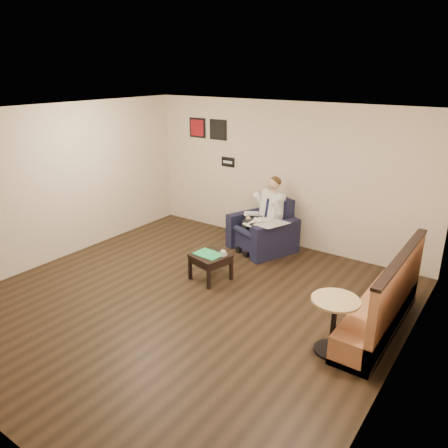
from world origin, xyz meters
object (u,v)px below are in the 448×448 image
Objects in this scene: coffee_mug at (223,253)px; cafe_table at (333,326)px; green_folder at (208,254)px; banquette at (381,292)px; seated_man at (257,218)px; armchair at (262,225)px; side_table at (211,267)px; smartphone at (220,253)px.

coffee_mug is 2.37m from cafe_table.
green_folder is 0.20× the size of banquette.
armchair is at bearing 90.00° from seated_man.
coffee_mug is 0.04× the size of banquette.
armchair reaches higher than cafe_table.
coffee_mug is at bearing 20.55° from green_folder.
seated_man is 1.52m from green_folder.
smartphone is (0.09, 0.14, 0.23)m from side_table.
armchair reaches higher than side_table.
cafe_table is (2.34, -0.86, -0.09)m from smartphone.
banquette is (2.74, -1.37, -0.11)m from seated_man.
cafe_table is at bearing -19.47° from coffee_mug.
armchair is 2.29× the size of green_folder.
smartphone is (0.08, -1.34, -0.23)m from seated_man.
seated_man is 3.29m from cafe_table.
seated_man is at bearing 89.85° from side_table.
coffee_mug is at bearing -179.10° from banquette.
banquette is at bearing -4.41° from seated_man.
seated_man is at bearing 153.41° from banquette.
green_folder is at bearing -69.27° from seated_man.
armchair reaches higher than green_folder.
seated_man reaches higher than coffee_mug.
armchair is 3.07m from banquette.
side_table is 5.79× the size of coffee_mug.
green_folder is (-0.09, -1.62, -0.04)m from armchair.
green_folder is (-0.04, -1.50, -0.23)m from seated_man.
armchair is 1.62m from green_folder.
armchair is 3.32m from cafe_table.
smartphone is 2.66m from banquette.
smartphone is (-0.12, 0.07, -0.04)m from coffee_mug.
seated_man reaches higher than cafe_table.
green_folder reaches higher than side_table.
green_folder is at bearing -70.90° from armchair.
side_table is (-0.00, -1.49, -0.46)m from seated_man.
coffee_mug is at bearing -59.79° from seated_man.
smartphone is at bearing 159.94° from cafe_table.
seated_man reaches higher than green_folder.
seated_man is 1.56m from side_table.
coffee_mug is at bearing -62.24° from armchair.
banquette is 0.91m from cafe_table.
green_folder is at bearing 164.17° from cafe_table.
green_folder is (-0.03, -0.01, 0.23)m from side_table.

